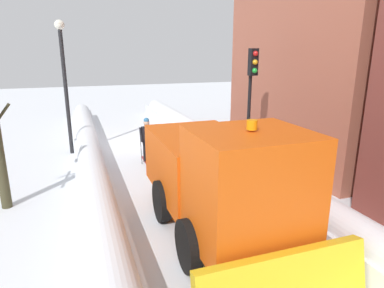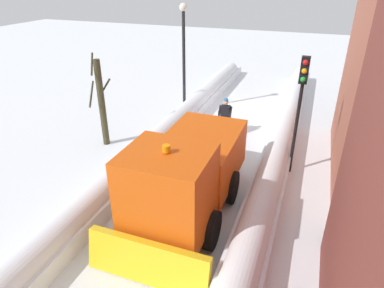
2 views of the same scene
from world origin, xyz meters
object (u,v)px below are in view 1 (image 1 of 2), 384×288
object	(u,v)px
plow_truck	(220,177)
traffic_light_pole	(251,88)
skier	(147,137)
street_lamp	(64,72)

from	to	relation	value
plow_truck	traffic_light_pole	world-z (taller)	traffic_light_pole
skier	plow_truck	bearing A→B (deg)	94.33
skier	street_lamp	bearing A→B (deg)	-37.32
traffic_light_pole	street_lamp	distance (m)	7.77
plow_truck	street_lamp	world-z (taller)	street_lamp
plow_truck	traffic_light_pole	xyz separation A→B (m)	(-2.78, -3.66, 1.63)
skier	traffic_light_pole	bearing A→B (deg)	142.70
plow_truck	street_lamp	bearing A→B (deg)	-67.93
plow_truck	skier	distance (m)	6.17
traffic_light_pole	street_lamp	world-z (taller)	street_lamp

